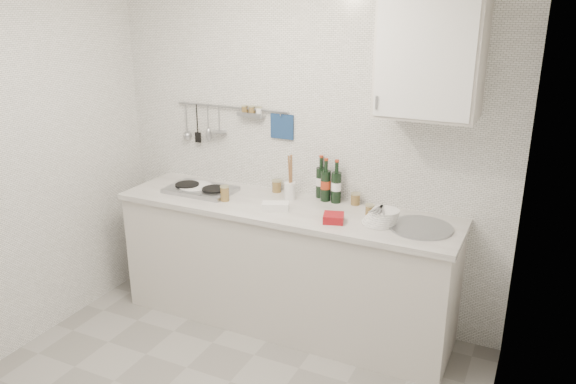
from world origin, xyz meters
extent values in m
cube|color=silver|center=(0.00, 1.40, 1.25)|extent=(3.00, 0.02, 2.50)
cube|color=silver|center=(1.50, 0.00, 1.25)|extent=(0.02, 2.80, 2.50)
cube|color=beige|center=(0.00, 1.10, 0.44)|extent=(2.40, 0.60, 0.88)
cube|color=silver|center=(0.00, 1.10, 0.90)|extent=(2.44, 0.64, 0.04)
cube|color=black|center=(0.00, 1.12, 0.05)|extent=(2.34, 0.52, 0.10)
cube|color=#93969B|center=(-0.70, 1.10, 0.94)|extent=(0.50, 0.32, 0.03)
cylinder|color=black|center=(-0.82, 1.10, 0.96)|extent=(0.18, 0.18, 0.01)
cylinder|color=black|center=(-0.58, 1.10, 0.96)|extent=(0.18, 0.18, 0.01)
cylinder|color=#93969B|center=(0.95, 1.10, 0.93)|extent=(0.40, 0.40, 0.02)
cylinder|color=#93969B|center=(0.95, 1.10, 0.87)|extent=(0.34, 0.34, 0.10)
cylinder|color=#93969B|center=(-0.58, 1.37, 1.52)|extent=(0.95, 0.02, 0.02)
cube|color=navy|center=(-0.16, 1.39, 1.41)|extent=(0.18, 0.02, 0.18)
cube|color=beige|center=(0.90, 1.22, 1.95)|extent=(0.60, 0.35, 0.70)
cube|color=white|center=(0.90, 1.04, 1.95)|extent=(0.56, 0.01, 0.66)
cylinder|color=#93969B|center=(0.64, 1.03, 1.70)|extent=(0.01, 0.01, 0.08)
cylinder|color=#5052B5|center=(-0.77, 1.11, 0.93)|extent=(0.26, 0.26, 0.01)
cylinder|color=#5052B5|center=(-0.77, 1.11, 0.94)|extent=(0.25, 0.25, 0.01)
cylinder|color=#5052B5|center=(-0.76, 1.12, 0.95)|extent=(0.25, 0.25, 0.01)
cylinder|color=white|center=(0.69, 1.06, 0.93)|extent=(0.22, 0.22, 0.01)
cylinder|color=white|center=(0.69, 1.06, 0.94)|extent=(0.21, 0.21, 0.01)
cylinder|color=white|center=(0.70, 1.07, 0.95)|extent=(0.21, 0.21, 0.01)
cylinder|color=white|center=(0.70, 1.07, 0.96)|extent=(0.20, 0.20, 0.01)
cylinder|color=white|center=(0.71, 1.07, 0.97)|extent=(0.19, 0.19, 0.01)
cylinder|color=white|center=(0.71, 1.08, 0.98)|extent=(0.19, 0.19, 0.01)
cylinder|color=white|center=(0.72, 1.08, 1.00)|extent=(0.18, 0.18, 0.01)
cylinder|color=white|center=(0.72, 1.08, 1.01)|extent=(0.18, 0.18, 0.01)
cube|color=white|center=(-0.02, 0.99, 0.95)|extent=(0.20, 0.15, 0.05)
cube|color=#AE1313|center=(0.42, 0.97, 0.95)|extent=(0.16, 0.16, 0.05)
cylinder|color=white|center=(-0.03, 1.24, 0.98)|extent=(0.08, 0.08, 0.12)
cylinder|color=brown|center=(-0.02, 1.24, 1.13)|extent=(0.04, 0.06, 0.24)
cylinder|color=brown|center=(-0.04, 1.25, 1.12)|extent=(0.04, 0.04, 0.22)
cylinder|color=brown|center=(-0.18, 1.34, 0.96)|extent=(0.07, 0.07, 0.08)
cylinder|color=tan|center=(-0.18, 1.34, 1.01)|extent=(0.07, 0.07, 0.01)
cylinder|color=brown|center=(0.44, 1.33, 0.96)|extent=(0.06, 0.06, 0.07)
cylinder|color=tan|center=(0.44, 1.33, 1.00)|extent=(0.07, 0.07, 0.01)
cylinder|color=brown|center=(0.59, 1.19, 0.95)|extent=(0.06, 0.06, 0.06)
cylinder|color=tan|center=(0.59, 1.19, 0.99)|extent=(0.06, 0.06, 0.01)
cylinder|color=brown|center=(-0.43, 1.00, 0.97)|extent=(0.06, 0.06, 0.10)
cylinder|color=tan|center=(-0.43, 1.00, 1.03)|extent=(0.06, 0.06, 0.01)
camera|label=1|loc=(1.61, -2.19, 2.28)|focal=35.00mm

